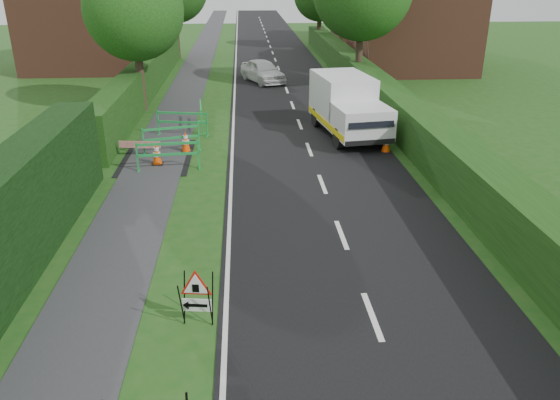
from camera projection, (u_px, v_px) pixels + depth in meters
ground at (244, 356)px, 9.55m from camera, size 120.00×120.00×0.00m
road_surface at (273, 55)px, 41.78m from camera, size 6.00×90.00×0.02m
footpath at (201, 56)px, 41.43m from camera, size 2.00×90.00×0.02m
hedge_west_far at (148, 92)px, 29.40m from camera, size 1.00×24.00×1.80m
hedge_east at (385, 117)px, 24.62m from camera, size 1.20×50.00×1.50m
house_west at (85, 23)px, 35.27m from camera, size 7.50×7.40×7.88m
house_east_a at (412, 24)px, 34.75m from camera, size 7.50×7.40×7.88m
house_east_b at (377, 8)px, 47.64m from camera, size 7.50×7.40×7.88m
tree_nw at (134, 10)px, 23.99m from camera, size 4.40×4.40×6.70m
triangle_sign at (195, 294)px, 10.12m from camera, size 0.77×0.77×1.00m
works_van at (347, 105)px, 21.65m from camera, size 2.64×5.21×2.28m
traffic_cone_0 at (386, 142)px, 19.85m from camera, size 0.38×0.38×0.79m
traffic_cone_1 at (357, 124)px, 22.09m from camera, size 0.38×0.38×0.79m
traffic_cone_2 at (362, 110)px, 24.26m from camera, size 0.38×0.38×0.79m
traffic_cone_3 at (157, 154)px, 18.58m from camera, size 0.38×0.38×0.79m
traffic_cone_4 at (186, 141)px, 19.89m from camera, size 0.38×0.38×0.79m
ped_barrier_0 at (168, 152)px, 18.00m from camera, size 2.08×0.52×1.00m
ped_barrier_1 at (171, 136)px, 19.72m from camera, size 2.08×0.85×1.00m
ped_barrier_2 at (182, 120)px, 21.71m from camera, size 2.09×0.75×1.00m
ped_barrier_3 at (201, 113)px, 22.79m from camera, size 0.53×2.08×1.00m
redwhite_plank at (141, 157)px, 19.53m from camera, size 1.49×0.24×0.25m
hatchback_car at (263, 71)px, 31.77m from camera, size 2.86×4.11×1.30m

